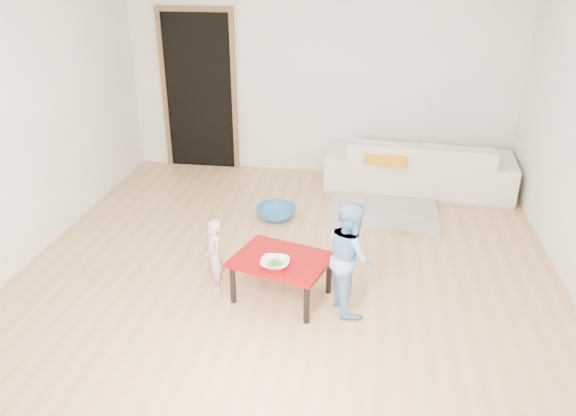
% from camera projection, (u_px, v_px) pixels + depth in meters
% --- Properties ---
extents(floor, '(5.00, 5.00, 0.01)m').
position_uv_depth(floor, '(291.00, 260.00, 5.45)').
color(floor, tan).
rests_on(floor, ground).
extents(back_wall, '(5.00, 0.02, 2.60)m').
position_uv_depth(back_wall, '(320.00, 75.00, 7.16)').
color(back_wall, white).
rests_on(back_wall, floor).
extents(left_wall, '(0.02, 5.00, 2.60)m').
position_uv_depth(left_wall, '(28.00, 120.00, 5.25)').
color(left_wall, white).
rests_on(left_wall, floor).
extents(doorway, '(1.02, 0.08, 2.11)m').
position_uv_depth(doorway, '(200.00, 92.00, 7.47)').
color(doorway, brown).
rests_on(doorway, back_wall).
extents(sofa, '(2.31, 1.03, 0.66)m').
position_uv_depth(sofa, '(419.00, 164.00, 6.98)').
color(sofa, beige).
rests_on(sofa, floor).
extents(cushion, '(0.58, 0.54, 0.13)m').
position_uv_depth(cushion, '(388.00, 155.00, 6.74)').
color(cushion, orange).
rests_on(cushion, sofa).
extents(red_table, '(0.91, 0.78, 0.39)m').
position_uv_depth(red_table, '(282.00, 278.00, 4.79)').
color(red_table, '#8B0708').
rests_on(red_table, floor).
extents(bowl, '(0.24, 0.24, 0.06)m').
position_uv_depth(bowl, '(275.00, 263.00, 4.57)').
color(bowl, white).
rests_on(bowl, red_table).
extents(broccoli, '(0.12, 0.12, 0.06)m').
position_uv_depth(broccoli, '(275.00, 263.00, 4.57)').
color(broccoli, '#2D5919').
rests_on(broccoli, red_table).
extents(child_pink, '(0.26, 0.29, 0.67)m').
position_uv_depth(child_pink, '(214.00, 256.00, 4.85)').
color(child_pink, pink).
rests_on(child_pink, floor).
extents(child_blue, '(0.51, 0.57, 0.96)m').
position_uv_depth(child_blue, '(350.00, 257.00, 4.55)').
color(child_blue, '#60AEDF').
rests_on(child_blue, floor).
extents(basin, '(0.45, 0.45, 0.14)m').
position_uv_depth(basin, '(276.00, 212.00, 6.28)').
color(basin, '#2B6AA4').
rests_on(basin, floor).
extents(blanket, '(1.25, 1.05, 0.06)m').
position_uv_depth(blanket, '(383.00, 211.00, 6.42)').
color(blanket, '#BCB3A5').
rests_on(blanket, floor).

